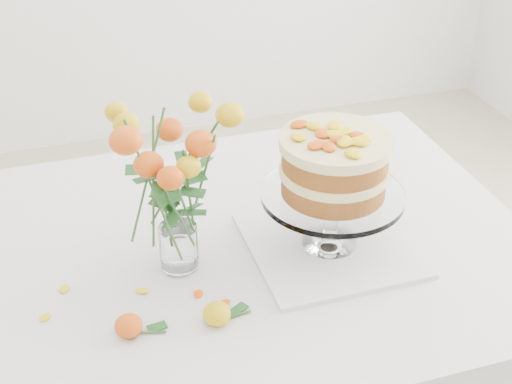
% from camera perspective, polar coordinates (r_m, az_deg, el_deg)
% --- Properties ---
extents(table, '(1.43, 0.93, 0.76)m').
position_cam_1_polar(table, '(1.52, -5.00, -7.11)').
color(table, tan).
rests_on(table, ground).
extents(napkin, '(0.33, 0.33, 0.01)m').
position_cam_1_polar(napkin, '(1.48, 5.87, -4.22)').
color(napkin, white).
rests_on(napkin, table).
extents(cake_stand, '(0.29, 0.29, 0.26)m').
position_cam_1_polar(cake_stand, '(1.38, 6.27, 1.68)').
color(cake_stand, white).
rests_on(cake_stand, napkin).
extents(rose_vase, '(0.30, 0.30, 0.38)m').
position_cam_1_polar(rose_vase, '(1.30, -6.65, 1.78)').
color(rose_vase, white).
rests_on(rose_vase, table).
extents(loose_rose_near, '(0.09, 0.05, 0.04)m').
position_cam_1_polar(loose_rose_near, '(1.29, -3.14, -9.70)').
color(loose_rose_near, yellow).
rests_on(loose_rose_near, table).
extents(loose_rose_far, '(0.09, 0.05, 0.04)m').
position_cam_1_polar(loose_rose_far, '(1.28, -10.13, -10.49)').
color(loose_rose_far, '#C95609').
rests_on(loose_rose_far, table).
extents(stray_petal_a, '(0.03, 0.02, 0.00)m').
position_cam_1_polar(stray_petal_a, '(1.38, -9.11, -7.83)').
color(stray_petal_a, yellow).
rests_on(stray_petal_a, table).
extents(stray_petal_b, '(0.03, 0.02, 0.00)m').
position_cam_1_polar(stray_petal_b, '(1.36, -4.64, -8.13)').
color(stray_petal_b, yellow).
rests_on(stray_petal_b, table).
extents(stray_petal_c, '(0.03, 0.02, 0.00)m').
position_cam_1_polar(stray_petal_c, '(1.34, -2.55, -8.88)').
color(stray_petal_c, yellow).
rests_on(stray_petal_c, table).
extents(stray_petal_d, '(0.03, 0.02, 0.00)m').
position_cam_1_polar(stray_petal_d, '(1.41, -15.08, -7.51)').
color(stray_petal_d, yellow).
rests_on(stray_petal_d, table).
extents(stray_petal_e, '(0.03, 0.02, 0.00)m').
position_cam_1_polar(stray_petal_e, '(1.36, -16.53, -9.59)').
color(stray_petal_e, yellow).
rests_on(stray_petal_e, table).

